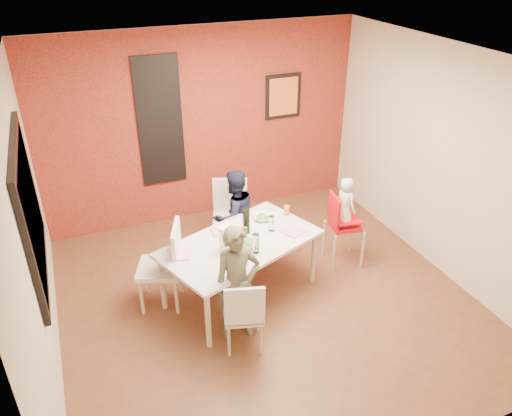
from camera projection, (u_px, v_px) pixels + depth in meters
name	position (u px, v px, depth m)	size (l,w,h in m)	color
ground	(266.00, 299.00, 5.76)	(4.50, 4.50, 0.00)	brown
ceiling	(269.00, 62.00, 4.45)	(4.50, 4.50, 0.02)	white
wall_back	(203.00, 126.00, 6.93)	(4.50, 0.02, 2.70)	beige
wall_front	(402.00, 342.00, 3.29)	(4.50, 0.02, 2.70)	beige
wall_left	(31.00, 241.00, 4.36)	(0.02, 4.50, 2.70)	beige
wall_right	(443.00, 162.00, 5.85)	(0.02, 4.50, 2.70)	beige
brick_accent_wall	(203.00, 127.00, 6.91)	(4.50, 0.02, 2.70)	maroon
picture_window_frame	(30.00, 210.00, 4.44)	(0.05, 1.70, 1.30)	black
picture_window_pane	(32.00, 209.00, 4.44)	(0.02, 1.55, 1.15)	black
glassblock_strip	(160.00, 122.00, 6.63)	(0.55, 0.03, 1.70)	#B5BFC5
glassblock_surround	(160.00, 122.00, 6.63)	(0.60, 0.03, 1.76)	black
art_print_frame	(283.00, 96.00, 7.15)	(0.54, 0.03, 0.64)	black
art_print_canvas	(284.00, 97.00, 7.13)	(0.44, 0.01, 0.54)	orange
dining_table	(240.00, 247.00, 5.53)	(1.97, 1.52, 0.72)	silver
chair_near	(244.00, 312.00, 4.86)	(0.48, 0.48, 0.84)	silver
chair_far	(230.00, 212.00, 6.47)	(0.57, 0.57, 0.96)	silver
chair_left	(167.00, 262.00, 5.45)	(0.60, 0.60, 1.01)	silver
high_chair	(341.00, 223.00, 6.14)	(0.47, 0.47, 0.97)	red
child_near	(237.00, 284.00, 4.97)	(0.47, 0.31, 1.28)	brown
child_far	(234.00, 216.00, 6.23)	(0.59, 0.46, 1.22)	black
toddler	(346.00, 202.00, 5.99)	(0.30, 0.19, 0.61)	white
plate_near_left	(237.00, 269.00, 5.04)	(0.25, 0.25, 0.01)	white
plate_far_mid	(222.00, 230.00, 5.69)	(0.23, 0.23, 0.01)	white
plate_near_right	(293.00, 231.00, 5.68)	(0.23, 0.23, 0.01)	white
plate_far_left	(179.00, 254.00, 5.27)	(0.24, 0.24, 0.01)	white
salad_bowl_a	(250.00, 243.00, 5.43)	(0.20, 0.20, 0.05)	silver
salad_bowl_b	(263.00, 218.00, 5.91)	(0.21, 0.21, 0.05)	white
wine_bottle	(246.00, 221.00, 5.59)	(0.08, 0.08, 0.30)	black
wine_glass_a	(256.00, 243.00, 5.27)	(0.08, 0.08, 0.22)	silver
wine_glass_b	(272.00, 223.00, 5.66)	(0.07, 0.07, 0.19)	white
paper_towel_roll	(225.00, 239.00, 5.28)	(0.13, 0.13, 0.29)	white
condiment_red	(243.00, 234.00, 5.49)	(0.04, 0.04, 0.16)	red
condiment_green	(245.00, 233.00, 5.52)	(0.04, 0.04, 0.15)	#337928
condiment_brown	(241.00, 233.00, 5.54)	(0.03, 0.03, 0.13)	brown
sippy_cup	(286.00, 210.00, 6.00)	(0.07, 0.07, 0.12)	orange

